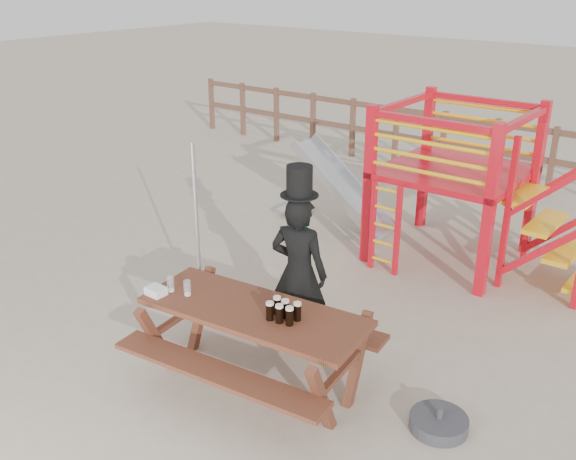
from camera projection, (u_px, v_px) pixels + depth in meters
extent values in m
plane|color=#B8A78F|center=(268.00, 372.00, 6.28)|extent=(60.00, 60.00, 0.00)
cube|color=brown|center=(527.00, 128.00, 10.97)|extent=(15.00, 0.06, 0.10)
cube|color=brown|center=(523.00, 157.00, 11.16)|extent=(15.00, 0.06, 0.10)
cube|color=brown|center=(212.00, 104.00, 15.41)|extent=(0.09, 0.09, 1.20)
cube|color=brown|center=(243.00, 109.00, 14.84)|extent=(0.09, 0.09, 1.20)
cube|color=brown|center=(276.00, 115.00, 14.27)|extent=(0.09, 0.09, 1.20)
cube|color=brown|center=(313.00, 121.00, 13.71)|extent=(0.09, 0.09, 1.20)
cube|color=brown|center=(352.00, 128.00, 13.14)|extent=(0.09, 0.09, 1.20)
cube|color=brown|center=(396.00, 135.00, 12.58)|extent=(0.09, 0.09, 1.20)
cube|color=brown|center=(443.00, 143.00, 12.01)|extent=(0.09, 0.09, 1.20)
cube|color=brown|center=(495.00, 152.00, 11.45)|extent=(0.09, 0.09, 1.20)
cube|color=brown|center=(552.00, 162.00, 10.88)|extent=(0.09, 0.09, 1.20)
cube|color=red|center=(369.00, 186.00, 8.26)|extent=(0.12, 0.12, 2.10)
cube|color=red|center=(489.00, 213.00, 7.36)|extent=(0.12, 0.12, 2.10)
cube|color=red|center=(425.00, 159.00, 9.43)|extent=(0.12, 0.12, 2.10)
cube|color=red|center=(535.00, 179.00, 8.53)|extent=(0.12, 0.12, 2.10)
cube|color=red|center=(454.00, 172.00, 8.34)|extent=(1.72, 1.72, 0.08)
cube|color=red|center=(432.00, 122.00, 7.45)|extent=(1.60, 0.08, 0.08)
cube|color=red|center=(485.00, 101.00, 8.61)|extent=(1.60, 0.08, 0.08)
cube|color=red|center=(404.00, 103.00, 8.48)|extent=(0.08, 1.60, 0.08)
cube|color=red|center=(524.00, 119.00, 7.58)|extent=(0.08, 1.60, 0.08)
cylinder|color=yellow|center=(428.00, 173.00, 7.68)|extent=(1.50, 0.05, 0.05)
cylinder|color=yellow|center=(480.00, 146.00, 8.85)|extent=(1.50, 0.05, 0.05)
cylinder|color=yellow|center=(429.00, 159.00, 7.61)|extent=(1.50, 0.05, 0.05)
cylinder|color=yellow|center=(482.00, 133.00, 8.78)|extent=(1.50, 0.05, 0.05)
cylinder|color=yellow|center=(430.00, 144.00, 7.55)|extent=(1.50, 0.05, 0.05)
cylinder|color=yellow|center=(483.00, 120.00, 8.71)|extent=(1.50, 0.05, 0.05)
cylinder|color=yellow|center=(432.00, 129.00, 7.48)|extent=(1.50, 0.05, 0.05)
cylinder|color=yellow|center=(485.00, 107.00, 8.65)|extent=(1.50, 0.05, 0.05)
cube|color=red|center=(373.00, 225.00, 8.23)|extent=(0.06, 0.06, 1.20)
cube|color=red|center=(397.00, 231.00, 8.02)|extent=(0.06, 0.06, 1.20)
cylinder|color=yellow|center=(383.00, 260.00, 8.30)|extent=(0.36, 0.04, 0.04)
cylinder|color=yellow|center=(384.00, 243.00, 8.21)|extent=(0.36, 0.04, 0.04)
cylinder|color=yellow|center=(385.00, 226.00, 8.11)|extent=(0.36, 0.04, 0.04)
cylinder|color=yellow|center=(386.00, 208.00, 8.02)|extent=(0.36, 0.04, 0.04)
cylinder|color=yellow|center=(387.00, 190.00, 7.93)|extent=(0.36, 0.04, 0.04)
cube|color=yellow|center=(526.00, 195.00, 7.84)|extent=(0.30, 0.90, 0.06)
cube|color=yellow|center=(546.00, 223.00, 7.80)|extent=(0.30, 0.90, 0.06)
cube|color=yellow|center=(565.00, 251.00, 7.76)|extent=(0.30, 0.90, 0.06)
cube|color=red|center=(541.00, 251.00, 7.47)|extent=(0.95, 0.08, 0.86)
cube|color=red|center=(564.00, 228.00, 8.13)|extent=(0.95, 0.08, 0.86)
cube|color=silver|center=(343.00, 188.00, 9.52)|extent=(1.53, 0.55, 1.21)
cube|color=silver|center=(333.00, 190.00, 9.31)|extent=(1.58, 0.04, 1.28)
cube|color=silver|center=(353.00, 181.00, 9.70)|extent=(1.58, 0.04, 1.28)
cube|color=silver|center=(295.00, 208.00, 10.23)|extent=(0.35, 0.55, 0.05)
cube|color=brown|center=(254.00, 312.00, 5.80)|extent=(2.18, 1.03, 0.05)
cube|color=brown|center=(217.00, 373.00, 5.46)|extent=(2.12, 0.54, 0.04)
cube|color=brown|center=(286.00, 314.00, 6.37)|extent=(2.12, 0.54, 0.04)
cube|color=brown|center=(180.00, 324.00, 6.38)|extent=(0.23, 1.26, 0.75)
cube|color=brown|center=(340.00, 379.00, 5.53)|extent=(0.23, 1.26, 0.75)
imported|color=black|center=(299.00, 273.00, 6.43)|extent=(0.67, 0.51, 1.65)
cube|color=#0D9942|center=(304.00, 250.00, 6.46)|extent=(0.07, 0.03, 0.39)
cylinder|color=black|center=(299.00, 195.00, 6.11)|extent=(0.37, 0.37, 0.01)
cylinder|color=black|center=(299.00, 180.00, 6.06)|extent=(0.25, 0.25, 0.29)
cube|color=white|center=(305.00, 166.00, 6.12)|extent=(0.13, 0.03, 0.03)
cylinder|color=#B2B2B7|center=(197.00, 237.00, 6.77)|extent=(0.05, 0.05, 2.06)
cylinder|color=#37373C|center=(439.00, 423.00, 5.49)|extent=(0.50, 0.50, 0.12)
cylinder|color=#37373C|center=(440.00, 413.00, 5.45)|extent=(0.06, 0.06, 0.10)
cube|color=white|center=(156.00, 291.00, 6.02)|extent=(0.18, 0.14, 0.08)
cylinder|color=black|center=(270.00, 312.00, 5.59)|extent=(0.07, 0.07, 0.15)
cylinder|color=#F5E5C8|center=(270.00, 303.00, 5.55)|extent=(0.07, 0.07, 0.02)
cylinder|color=black|center=(279.00, 315.00, 5.54)|extent=(0.07, 0.07, 0.15)
cylinder|color=#F5E5C8|center=(279.00, 306.00, 5.51)|extent=(0.07, 0.07, 0.02)
cylinder|color=black|center=(290.00, 317.00, 5.50)|extent=(0.07, 0.07, 0.15)
cylinder|color=#F5E5C8|center=(290.00, 308.00, 5.47)|extent=(0.07, 0.07, 0.02)
cylinder|color=black|center=(277.00, 306.00, 5.68)|extent=(0.07, 0.07, 0.15)
cylinder|color=#F5E5C8|center=(277.00, 298.00, 5.65)|extent=(0.07, 0.07, 0.02)
cylinder|color=black|center=(285.00, 310.00, 5.62)|extent=(0.07, 0.07, 0.15)
cylinder|color=#F5E5C8|center=(285.00, 301.00, 5.59)|extent=(0.07, 0.07, 0.02)
cylinder|color=black|center=(297.00, 312.00, 5.58)|extent=(0.07, 0.07, 0.15)
cylinder|color=#F5E5C8|center=(297.00, 304.00, 5.55)|extent=(0.07, 0.07, 0.02)
cylinder|color=silver|center=(171.00, 284.00, 6.08)|extent=(0.07, 0.07, 0.15)
cylinder|color=#F5E5C8|center=(171.00, 290.00, 6.10)|extent=(0.06, 0.06, 0.02)
cylinder|color=silver|center=(187.00, 288.00, 6.00)|extent=(0.07, 0.07, 0.15)
cylinder|color=#F5E5C8|center=(188.00, 294.00, 6.03)|extent=(0.06, 0.06, 0.02)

